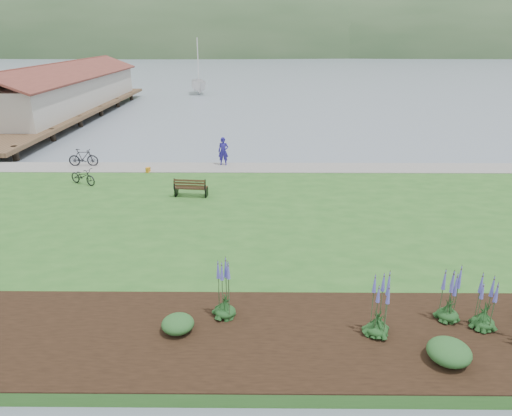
% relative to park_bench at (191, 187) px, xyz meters
% --- Properties ---
extents(ground, '(600.00, 600.00, 0.00)m').
position_rel_park_bench_xyz_m(ground, '(3.26, -1.59, -0.90)').
color(ground, slate).
rests_on(ground, ground).
extents(lawn, '(34.00, 20.00, 0.40)m').
position_rel_park_bench_xyz_m(lawn, '(3.26, -3.59, -0.70)').
color(lawn, '#295E21').
rests_on(lawn, ground).
extents(shoreline_path, '(34.00, 2.20, 0.03)m').
position_rel_park_bench_xyz_m(shoreline_path, '(3.26, 5.31, -0.49)').
color(shoreline_path, gray).
rests_on(shoreline_path, lawn).
extents(garden_bed, '(24.00, 4.40, 0.04)m').
position_rel_park_bench_xyz_m(garden_bed, '(6.26, -11.39, -0.48)').
color(garden_bed, black).
rests_on(garden_bed, lawn).
extents(far_hillside, '(580.00, 80.00, 38.00)m').
position_rel_park_bench_xyz_m(far_hillside, '(23.26, 168.41, -0.90)').
color(far_hillside, '#304E2C').
rests_on(far_hillside, ground).
extents(pier_pavilion, '(8.00, 36.00, 5.40)m').
position_rel_park_bench_xyz_m(pier_pavilion, '(-16.74, 25.93, 1.74)').
color(pier_pavilion, '#4C3826').
rests_on(pier_pavilion, ground).
extents(park_bench, '(1.68, 0.81, 1.01)m').
position_rel_park_bench_xyz_m(park_bench, '(0.00, 0.00, 0.00)').
color(park_bench, '#312113').
rests_on(park_bench, lawn).
extents(person, '(0.80, 0.58, 2.08)m').
position_rel_park_bench_xyz_m(person, '(1.22, 5.91, 0.54)').
color(person, navy).
rests_on(person, lawn).
extents(bicycle_a, '(1.37, 1.85, 0.92)m').
position_rel_park_bench_xyz_m(bicycle_a, '(-6.21, 1.99, -0.04)').
color(bicycle_a, black).
rests_on(bicycle_a, lawn).
extents(bicycle_b, '(0.56, 1.84, 1.10)m').
position_rel_park_bench_xyz_m(bicycle_b, '(-7.49, 5.61, 0.05)').
color(bicycle_b, black).
rests_on(bicycle_b, lawn).
extents(sailboat, '(10.87, 11.00, 24.12)m').
position_rel_park_bench_xyz_m(sailboat, '(-5.17, 44.79, -0.90)').
color(sailboat, silver).
rests_on(sailboat, ground).
extents(pannier, '(0.27, 0.33, 0.30)m').
position_rel_park_bench_xyz_m(pannier, '(-3.18, 4.30, -0.35)').
color(pannier, orange).
rests_on(pannier, lawn).
extents(echium_0, '(0.62, 0.62, 2.11)m').
position_rel_park_bench_xyz_m(echium_0, '(6.72, -11.34, 0.44)').
color(echium_0, '#153B18').
rests_on(echium_0, garden_bed).
extents(echium_1, '(0.62, 0.62, 1.86)m').
position_rel_park_bench_xyz_m(echium_1, '(8.94, -10.62, 0.32)').
color(echium_1, '#153B18').
rests_on(echium_1, garden_bed).
extents(echium_4, '(0.62, 0.62, 2.26)m').
position_rel_park_bench_xyz_m(echium_4, '(2.50, -10.52, 0.51)').
color(echium_4, '#153B18').
rests_on(echium_4, garden_bed).
extents(echium_5, '(0.62, 0.62, 1.75)m').
position_rel_park_bench_xyz_m(echium_5, '(9.79, -11.00, 0.27)').
color(echium_5, '#153B18').
rests_on(echium_5, garden_bed).
extents(shrub_0, '(0.91, 0.91, 0.45)m').
position_rel_park_bench_xyz_m(shrub_0, '(1.23, -11.24, -0.23)').
color(shrub_0, '#1E4C21').
rests_on(shrub_0, garden_bed).
extents(shrub_1, '(1.10, 1.10, 0.55)m').
position_rel_park_bench_xyz_m(shrub_1, '(8.27, -12.42, -0.19)').
color(shrub_1, '#1E4C21').
rests_on(shrub_1, garden_bed).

